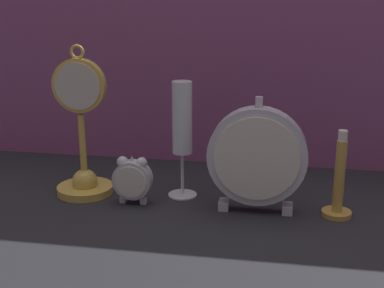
% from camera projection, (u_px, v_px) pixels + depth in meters
% --- Properties ---
extents(ground_plane, '(4.00, 4.00, 0.00)m').
position_uv_depth(ground_plane, '(185.00, 212.00, 1.05)').
color(ground_plane, '#232328').
extents(fabric_backdrop_drape, '(1.58, 0.01, 0.61)m').
position_uv_depth(fabric_backdrop_drape, '(209.00, 41.00, 1.27)').
color(fabric_backdrop_drape, '#8E4C7F').
rests_on(fabric_backdrop_drape, ground_plane).
extents(pocket_watch_on_stand, '(0.12, 0.12, 0.32)m').
position_uv_depth(pocket_watch_on_stand, '(83.00, 146.00, 1.12)').
color(pocket_watch_on_stand, gold).
rests_on(pocket_watch_on_stand, ground_plane).
extents(alarm_clock_twin_bell, '(0.08, 0.03, 0.10)m').
position_uv_depth(alarm_clock_twin_bell, '(132.00, 178.00, 1.08)').
color(alarm_clock_twin_bell, silver).
rests_on(alarm_clock_twin_bell, ground_plane).
extents(mantel_clock_silver, '(0.19, 0.04, 0.23)m').
position_uv_depth(mantel_clock_silver, '(257.00, 157.00, 1.02)').
color(mantel_clock_silver, silver).
rests_on(mantel_clock_silver, ground_plane).
extents(champagne_flute, '(0.06, 0.06, 0.24)m').
position_uv_depth(champagne_flute, '(182.00, 126.00, 1.09)').
color(champagne_flute, silver).
rests_on(champagne_flute, ground_plane).
extents(brass_candlestick, '(0.06, 0.06, 0.17)m').
position_uv_depth(brass_candlestick, '(339.00, 187.00, 1.02)').
color(brass_candlestick, gold).
rests_on(brass_candlestick, ground_plane).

